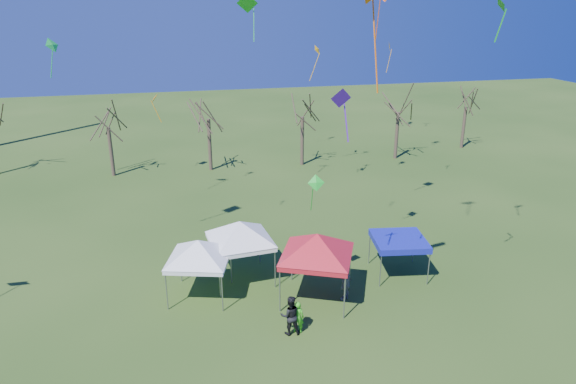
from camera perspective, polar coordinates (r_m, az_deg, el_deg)
name	(u,v)px	position (r m, az deg, el deg)	size (l,w,h in m)	color
ground	(307,317)	(25.23, 2.17, -13.70)	(140.00, 140.00, 0.00)	#254315
tree_1	(106,110)	(45.86, -19.58, 8.63)	(3.42, 3.42, 7.54)	#3D2D21
tree_2	(207,100)	(45.34, -8.96, 10.06)	(3.71, 3.71, 8.18)	#3D2D21
tree_3	(303,99)	(46.43, 1.63, 10.26)	(3.59, 3.59, 7.91)	#3D2D21
tree_4	(400,96)	(49.58, 12.30, 10.43)	(3.58, 3.58, 7.89)	#3D2D21
tree_5	(468,92)	(55.43, 19.35, 10.41)	(3.39, 3.39, 7.46)	#3D2D21
tent_white_west	(198,244)	(25.82, -9.96, -5.71)	(3.94, 3.94, 3.62)	gray
tent_white_mid	(240,225)	(27.03, -5.39, -3.71)	(4.41, 4.41, 3.91)	gray
tent_red	(317,238)	(25.09, 3.27, -5.16)	(4.39, 4.39, 4.14)	gray
tent_blue	(399,241)	(28.51, 12.25, -5.35)	(3.15, 3.15, 2.17)	gray
person_green	(298,317)	(23.80, 1.08, -13.72)	(0.57, 0.38, 1.57)	green
person_grey	(346,284)	(26.26, 6.46, -10.13)	(1.01, 0.42, 1.73)	slate
person_dark	(290,315)	(23.62, 0.25, -13.54)	(0.92, 0.72, 1.89)	black
kite_2	(52,45)	(42.92, -24.74, 14.59)	(1.25, 1.35, 2.94)	green
kite_9	(502,6)	(23.00, 22.65, 18.57)	(0.54, 0.76, 1.76)	#17981C
kite_19	(343,101)	(42.23, 6.12, 9.98)	(0.82, 0.58, 2.09)	#CD2D6D
kite_22	(317,51)	(43.88, 3.25, 15.41)	(1.10, 1.12, 2.94)	#F6AA0C
kite_12	(390,47)	(45.76, 11.23, 15.49)	(0.44, 0.82, 2.56)	orange
kite_11	(247,3)	(36.57, -4.54, 20.19)	(1.57, 1.08, 3.15)	green
kite_13	(154,99)	(44.00, -14.63, 10.01)	(0.82, 1.09, 2.53)	orange
kite_27	(341,99)	(20.80, 5.90, 10.26)	(0.92, 0.59, 2.20)	#5A19B1
kite_1	(316,183)	(24.63, 3.13, 0.95)	(0.86, 0.51, 1.88)	green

